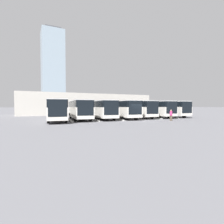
{
  "coord_description": "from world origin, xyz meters",
  "views": [
    {
      "loc": [
        15.23,
        22.13,
        2.25
      ],
      "look_at": [
        1.9,
        -5.26,
        1.19
      ],
      "focal_mm": 28.0,
      "sensor_mm": 36.0,
      "label": 1
    }
  ],
  "objects": [
    {
      "name": "bus_6",
      "position": [
        11.35,
        -4.68,
        1.77
      ],
      "size": [
        3.7,
        10.79,
        3.17
      ],
      "rotation": [
        0.0,
        0.0,
        -0.12
      ],
      "color": "silver",
      "rests_on": "ground_plane"
    },
    {
      "name": "bus_0",
      "position": [
        -11.35,
        -5.47,
        1.77
      ],
      "size": [
        3.7,
        10.79,
        3.17
      ],
      "rotation": [
        0.0,
        0.0,
        -0.12
      ],
      "color": "silver",
      "rests_on": "ground_plane"
    },
    {
      "name": "station_building",
      "position": [
        0.0,
        -25.1,
        2.77
      ],
      "size": [
        35.36,
        12.98,
        5.47
      ],
      "color": "beige",
      "rests_on": "ground_plane"
    },
    {
      "name": "curb_divider_4",
      "position": [
        5.68,
        -3.99,
        0.07
      ],
      "size": [
        0.97,
        6.32,
        0.15
      ],
      "primitive_type": "cube",
      "rotation": [
        0.0,
        0.0,
        -0.12
      ],
      "color": "#B2B2AD",
      "rests_on": "ground_plane"
    },
    {
      "name": "bus_3",
      "position": [
        0.0,
        -5.12,
        1.77
      ],
      "size": [
        3.7,
        10.79,
        3.17
      ],
      "rotation": [
        0.0,
        0.0,
        -0.12
      ],
      "color": "silver",
      "rests_on": "ground_plane"
    },
    {
      "name": "ground_plane",
      "position": [
        0.0,
        0.0,
        0.0
      ],
      "size": [
        600.0,
        600.0,
        0.0
      ],
      "primitive_type": "plane",
      "color": "#5B5B60"
    },
    {
      "name": "curb_divider_5",
      "position": [
        9.46,
        -4.15,
        0.07
      ],
      "size": [
        0.97,
        6.32,
        0.15
      ],
      "primitive_type": "cube",
      "rotation": [
        0.0,
        0.0,
        -0.12
      ],
      "color": "#B2B2AD",
      "rests_on": "ground_plane"
    },
    {
      "name": "pedestrian",
      "position": [
        -4.36,
        2.33,
        0.9
      ],
      "size": [
        0.49,
        0.49,
        1.67
      ],
      "rotation": [
        0.0,
        0.0,
        5.11
      ],
      "color": "brown",
      "rests_on": "ground_plane"
    },
    {
      "name": "office_tower",
      "position": [
        -8.28,
        -160.9,
        38.61
      ],
      "size": [
        21.02,
        21.02,
        78.43
      ],
      "color": "#93A8B7",
      "rests_on": "ground_plane"
    },
    {
      "name": "curb_divider_0",
      "position": [
        -9.46,
        -3.91,
        0.07
      ],
      "size": [
        0.97,
        6.32,
        0.15
      ],
      "primitive_type": "cube",
      "rotation": [
        0.0,
        0.0,
        -0.12
      ],
      "color": "#B2B2AD",
      "rests_on": "ground_plane"
    },
    {
      "name": "bus_5",
      "position": [
        7.57,
        -5.71,
        1.77
      ],
      "size": [
        3.7,
        10.79,
        3.17
      ],
      "rotation": [
        0.0,
        0.0,
        -0.12
      ],
      "color": "silver",
      "rests_on": "ground_plane"
    },
    {
      "name": "bus_4",
      "position": [
        3.79,
        -5.55,
        1.77
      ],
      "size": [
        3.7,
        10.79,
        3.17
      ],
      "rotation": [
        0.0,
        0.0,
        -0.12
      ],
      "color": "silver",
      "rests_on": "ground_plane"
    },
    {
      "name": "bus_1",
      "position": [
        -7.57,
        -5.36,
        1.77
      ],
      "size": [
        3.7,
        10.79,
        3.17
      ],
      "rotation": [
        0.0,
        0.0,
        -0.12
      ],
      "color": "silver",
      "rests_on": "ground_plane"
    },
    {
      "name": "bus_2",
      "position": [
        -3.78,
        -5.76,
        1.77
      ],
      "size": [
        3.7,
        10.79,
        3.17
      ],
      "rotation": [
        0.0,
        0.0,
        -0.12
      ],
      "color": "silver",
      "rests_on": "ground_plane"
    },
    {
      "name": "curb_divider_3",
      "position": [
        1.89,
        -3.56,
        0.07
      ],
      "size": [
        0.97,
        6.32,
        0.15
      ],
      "primitive_type": "cube",
      "rotation": [
        0.0,
        0.0,
        -0.12
      ],
      "color": "#B2B2AD",
      "rests_on": "ground_plane"
    },
    {
      "name": "curb_divider_1",
      "position": [
        -5.68,
        -3.8,
        0.07
      ],
      "size": [
        0.97,
        6.32,
        0.15
      ],
      "primitive_type": "cube",
      "rotation": [
        0.0,
        0.0,
        -0.12
      ],
      "color": "#B2B2AD",
      "rests_on": "ground_plane"
    },
    {
      "name": "curb_divider_2",
      "position": [
        -1.89,
        -4.2,
        0.07
      ],
      "size": [
        0.97,
        6.32,
        0.15
      ],
      "primitive_type": "cube",
      "rotation": [
        0.0,
        0.0,
        -0.12
      ],
      "color": "#B2B2AD",
      "rests_on": "ground_plane"
    }
  ]
}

